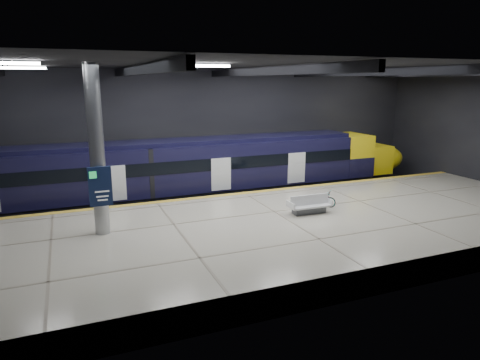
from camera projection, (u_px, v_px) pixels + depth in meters
ground at (265, 226)px, 21.94m from camera, size 30.00×30.00×0.00m
room_shell at (267, 114)px, 20.65m from camera, size 30.10×16.10×8.05m
platform at (289, 232)px, 19.56m from camera, size 30.00×11.00×1.10m
safety_strip at (245, 193)px, 24.17m from camera, size 30.00×0.40×0.01m
rails at (228, 198)px, 26.89m from camera, size 30.00×1.52×0.16m
train at (194, 170)px, 25.65m from camera, size 29.40×2.84×3.79m
bench at (309, 207)px, 20.44m from camera, size 2.09×0.90×0.91m
bicycle at (321, 198)px, 21.63m from camera, size 1.38×1.54×0.81m
pannier_bag at (311, 204)px, 21.46m from camera, size 0.34×0.26×0.35m
info_column at (97, 154)px, 17.07m from camera, size 0.90×0.78×6.90m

